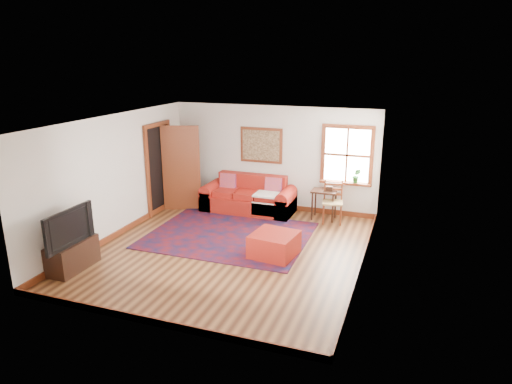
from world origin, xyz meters
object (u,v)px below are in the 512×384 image
at_px(ladder_back_chair, 333,200).
at_px(media_cabinet, 73,255).
at_px(side_table, 324,195).
at_px(red_ottoman, 274,245).
at_px(red_leather_sofa, 249,200).

relative_size(ladder_back_chair, media_cabinet, 1.00).
height_order(side_table, ladder_back_chair, ladder_back_chair).
xyz_separation_m(red_ottoman, ladder_back_chair, (0.67, 2.22, 0.29)).
xyz_separation_m(red_ottoman, side_table, (0.46, 2.33, 0.34)).
relative_size(red_leather_sofa, red_ottoman, 2.81).
xyz_separation_m(red_leather_sofa, side_table, (1.81, 0.04, 0.28)).
bearing_deg(side_table, red_leather_sofa, -178.62).
height_order(red_ottoman, media_cabinet, media_cabinet).
xyz_separation_m(red_leather_sofa, ladder_back_chair, (2.03, -0.07, 0.22)).
bearing_deg(media_cabinet, red_leather_sofa, 65.67).
distance_m(ladder_back_chair, media_cabinet, 5.49).
height_order(ladder_back_chair, media_cabinet, ladder_back_chair).
distance_m(red_leather_sofa, red_ottoman, 2.66).
height_order(red_leather_sofa, ladder_back_chair, ladder_back_chair).
xyz_separation_m(red_ottoman, media_cabinet, (-3.16, -1.70, 0.03)).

